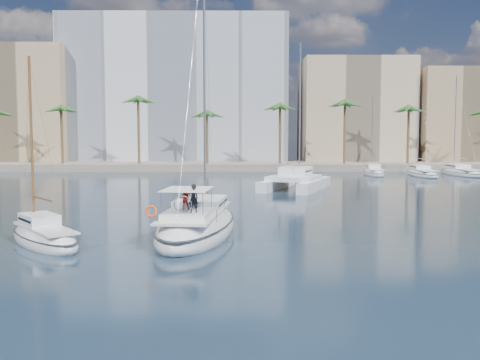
{
  "coord_description": "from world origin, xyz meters",
  "views": [
    {
      "loc": [
        -0.5,
        -31.99,
        5.9
      ],
      "look_at": [
        -0.24,
        1.5,
        3.09
      ],
      "focal_mm": 40.0,
      "sensor_mm": 36.0,
      "label": 1
    }
  ],
  "objects": [
    {
      "name": "palm_right",
      "position": [
        34.0,
        57.0,
        10.28
      ],
      "size": [
        3.6,
        3.6,
        12.3
      ],
      "color": "brown",
      "rests_on": "ground"
    },
    {
      "name": "moored_yacht_c",
      "position": [
        33.0,
        47.0,
        0.0
      ],
      "size": [
        3.98,
        12.33,
        15.54
      ],
      "primitive_type": null,
      "rotation": [
        0.0,
        0.0,
        0.03
      ],
      "color": "white",
      "rests_on": "ground"
    },
    {
      "name": "building_tan_right",
      "position": [
        42.0,
        68.0,
        9.0
      ],
      "size": [
        18.0,
        12.0,
        18.0
      ],
      "primitive_type": "cube",
      "color": "tan",
      "rests_on": "ground"
    },
    {
      "name": "small_sloop",
      "position": [
        -10.94,
        -3.29,
        0.41
      ],
      "size": [
        6.57,
        7.41,
        10.88
      ],
      "rotation": [
        0.0,
        0.0,
        0.67
      ],
      "color": "white",
      "rests_on": "ground"
    },
    {
      "name": "moored_yacht_b",
      "position": [
        26.5,
        45.0,
        0.0
      ],
      "size": [
        3.32,
        10.83,
        13.72
      ],
      "primitive_type": null,
      "rotation": [
        0.0,
        0.0,
        -0.02
      ],
      "color": "white",
      "rests_on": "ground"
    },
    {
      "name": "palm_centre",
      "position": [
        0.0,
        57.0,
        10.28
      ],
      "size": [
        3.6,
        3.6,
        12.3
      ],
      "color": "brown",
      "rests_on": "ground"
    },
    {
      "name": "building_tan_left",
      "position": [
        -42.0,
        69.0,
        11.0
      ],
      "size": [
        22.0,
        14.0,
        22.0
      ],
      "primitive_type": "cube",
      "color": "tan",
      "rests_on": "ground"
    },
    {
      "name": "quay",
      "position": [
        0.0,
        61.0,
        0.6
      ],
      "size": [
        120.0,
        14.0,
        1.2
      ],
      "primitive_type": "cube",
      "color": "gray",
      "rests_on": "ground"
    },
    {
      "name": "moored_yacht_a",
      "position": [
        20.0,
        47.0,
        0.0
      ],
      "size": [
        3.37,
        9.52,
        11.9
      ],
      "primitive_type": null,
      "rotation": [
        0.0,
        0.0,
        -0.07
      ],
      "color": "white",
      "rests_on": "ground"
    },
    {
      "name": "seagull",
      "position": [
        -1.56,
        -0.38,
        0.45
      ],
      "size": [
        1.21,
        0.52,
        0.22
      ],
      "color": "silver",
      "rests_on": "ground"
    },
    {
      "name": "catamaran",
      "position": [
        5.97,
        26.07,
        1.12
      ],
      "size": [
        9.1,
        12.15,
        16.04
      ],
      "rotation": [
        0.0,
        0.0,
        -0.38
      ],
      "color": "white",
      "rests_on": "ground"
    },
    {
      "name": "ground",
      "position": [
        0.0,
        0.0,
        0.0
      ],
      "size": [
        160.0,
        160.0,
        0.0
      ],
      "primitive_type": "plane",
      "color": "black",
      "rests_on": "ground"
    },
    {
      "name": "main_sloop",
      "position": [
        -2.8,
        -0.56,
        0.56
      ],
      "size": [
        5.57,
        13.29,
        19.15
      ],
      "rotation": [
        0.0,
        0.0,
        -0.12
      ],
      "color": "white",
      "rests_on": "ground"
    },
    {
      "name": "palm_left",
      "position": [
        -34.0,
        57.0,
        10.28
      ],
      "size": [
        3.6,
        3.6,
        12.3
      ],
      "color": "brown",
      "rests_on": "ground"
    },
    {
      "name": "building_beige",
      "position": [
        22.0,
        70.0,
        10.0
      ],
      "size": [
        20.0,
        14.0,
        20.0
      ],
      "primitive_type": "cube",
      "color": "tan",
      "rests_on": "ground"
    },
    {
      "name": "building_modern",
      "position": [
        -12.0,
        73.0,
        14.0
      ],
      "size": [
        42.0,
        16.0,
        28.0
      ],
      "primitive_type": "cube",
      "color": "silver",
      "rests_on": "ground"
    }
  ]
}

